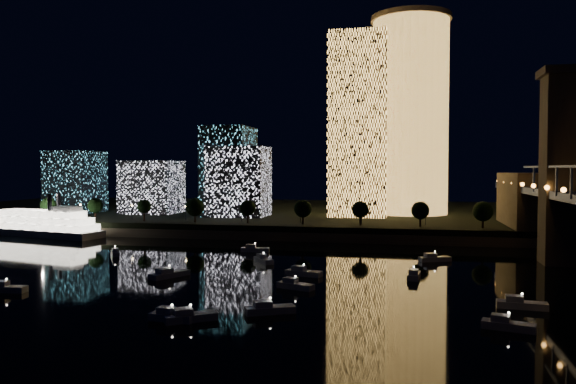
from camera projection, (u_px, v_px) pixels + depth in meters
The scene contains 10 objects.
ground at pixel (272, 296), 108.27m from camera, with size 520.00×520.00×0.00m, color black.
far_bank at pixel (351, 215), 264.61m from camera, with size 420.00×160.00×5.00m, color black.
seawall at pixel (329, 237), 188.38m from camera, with size 420.00×6.00×3.00m, color #6B5E4C.
tower_cylindrical at pixel (410, 116), 240.97m from camera, with size 34.00×34.00×84.42m.
tower_rectangular at pixel (359, 126), 231.03m from camera, with size 23.35×23.35×74.28m, color #FFB651.
midrise_blocks at pixel (179, 180), 239.35m from camera, with size 97.63×27.58×36.88m.
riverboat at pixel (37, 224), 205.33m from camera, with size 54.58×22.29×16.13m.
motorboats at pixel (279, 280), 119.35m from camera, with size 107.13×80.06×2.78m.
esplanade_trees at pixel (260, 208), 199.08m from camera, with size 166.24×6.72×8.86m.
street_lamps at pixel (242, 211), 206.78m from camera, with size 132.70×0.70×5.65m.
Camera 1 is at (25.09, -104.41, 24.52)m, focal length 35.00 mm.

